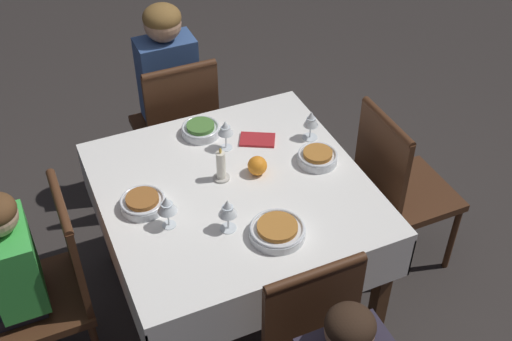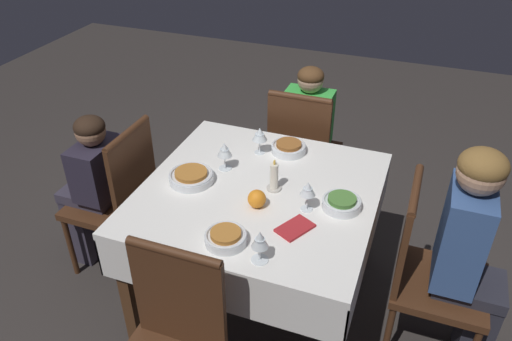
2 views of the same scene
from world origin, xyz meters
name	(u,v)px [view 2 (image 2 of 2)]	position (x,y,z in m)	size (l,w,h in m)	color
ground_plane	(259,297)	(0.00, 0.00, 0.00)	(8.00, 8.00, 0.00)	#332D2B
dining_table	(259,205)	(0.00, 0.00, 0.65)	(1.12, 1.12, 0.75)	white
chair_north	(426,268)	(0.01, 0.82, 0.51)	(0.42, 0.42, 0.94)	#472816
chair_west	(302,149)	(-0.82, -0.01, 0.51)	(0.42, 0.42, 0.94)	#472816
chair_south	(119,195)	(0.01, -0.82, 0.51)	(0.42, 0.42, 0.94)	#472816
person_adult_denim	(471,252)	(0.01, 0.98, 0.66)	(0.30, 0.34, 1.17)	#282833
person_child_green	(310,130)	(-0.99, -0.01, 0.56)	(0.33, 0.30, 1.02)	#282833
person_child_dark	(92,185)	(0.01, -1.00, 0.54)	(0.30, 0.33, 0.98)	#383342
bowl_north	(342,203)	(0.00, 0.40, 0.77)	(0.18, 0.18, 0.06)	silver
wine_glass_north	(308,190)	(0.07, 0.26, 0.86)	(0.07, 0.07, 0.15)	white
bowl_west	(289,147)	(-0.39, 0.03, 0.77)	(0.19, 0.19, 0.06)	silver
wine_glass_west	(260,135)	(-0.32, -0.12, 0.86)	(0.08, 0.08, 0.15)	white
bowl_south	(191,176)	(0.05, -0.34, 0.77)	(0.22, 0.22, 0.06)	silver
wine_glass_south	(225,150)	(-0.11, -0.23, 0.86)	(0.07, 0.07, 0.15)	white
bowl_east	(227,237)	(0.41, 0.00, 0.77)	(0.18, 0.18, 0.06)	silver
wine_glass_east	(260,241)	(0.46, 0.17, 0.85)	(0.07, 0.07, 0.15)	white
candle_centerpiece	(274,178)	(-0.03, 0.06, 0.81)	(0.07, 0.07, 0.17)	beige
orange_fruit	(257,199)	(0.13, 0.04, 0.79)	(0.09, 0.09, 0.09)	orange
napkin_red_folded	(295,228)	(0.22, 0.25, 0.75)	(0.19, 0.17, 0.01)	#AD2328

